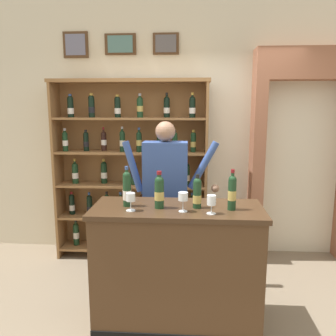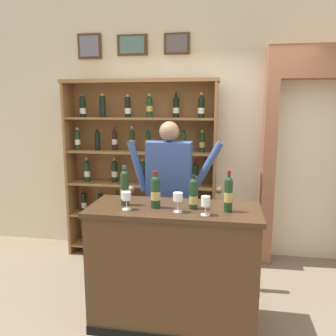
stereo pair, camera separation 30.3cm
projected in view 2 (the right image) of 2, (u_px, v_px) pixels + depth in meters
name	position (u px, v px, depth m)	size (l,w,h in m)	color
ground_plane	(184.00, 324.00, 2.98)	(14.00, 14.00, 0.02)	#7A6B56
back_wall	(201.00, 121.00, 4.29)	(12.00, 0.19, 3.35)	beige
wine_shelf	(141.00, 166.00, 4.20)	(1.86, 0.34, 2.16)	olive
archway_doorway	(316.00, 142.00, 3.98)	(1.22, 0.45, 2.51)	#935B42
tasting_counter	(174.00, 267.00, 2.90)	(1.41, 0.59, 1.04)	#4C331E
shopkeeper	(169.00, 186.00, 3.45)	(0.98, 0.22, 1.71)	#2D3347
tasting_bottle_prosecco	(125.00, 188.00, 2.85)	(0.07, 0.07, 0.34)	#19381E
tasting_bottle_brunello	(156.00, 191.00, 2.77)	(0.08, 0.08, 0.31)	#19381E
tasting_bottle_bianco	(194.00, 194.00, 2.75)	(0.07, 0.07, 0.28)	#19381E
tasting_bottle_rosso	(228.00, 193.00, 2.67)	(0.07, 0.07, 0.33)	#19381E
wine_glass_spare	(126.00, 197.00, 2.73)	(0.07, 0.07, 0.14)	silver
wine_glass_right	(178.00, 198.00, 2.66)	(0.08, 0.08, 0.16)	silver
wine_glass_left	(206.00, 202.00, 2.59)	(0.07, 0.07, 0.15)	silver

